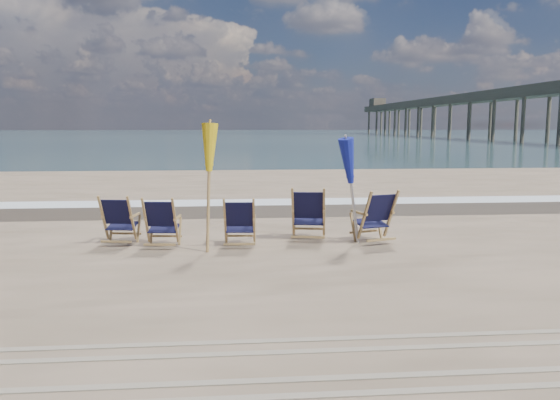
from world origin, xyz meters
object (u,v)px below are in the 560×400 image
(beach_chair_1, at_px, (175,223))
(beach_chair_2, at_px, (254,223))
(umbrella_blue, at_px, (353,165))
(fishing_pier, at_px, (486,109))
(beach_chair_0, at_px, (132,220))
(umbrella_yellow, at_px, (208,155))
(beach_chair_3, at_px, (324,214))
(beach_chair_4, at_px, (391,216))

(beach_chair_1, distance_m, beach_chair_2, 1.45)
(beach_chair_2, relative_size, umbrella_blue, 0.47)
(umbrella_blue, height_order, fishing_pier, fishing_pier)
(beach_chair_0, height_order, umbrella_blue, umbrella_blue)
(beach_chair_1, relative_size, umbrella_yellow, 0.43)
(beach_chair_1, xyz_separation_m, beach_chair_3, (2.83, 0.37, 0.05))
(beach_chair_2, relative_size, fishing_pier, 0.01)
(beach_chair_1, bearing_deg, beach_chair_0, -14.73)
(umbrella_yellow, xyz_separation_m, fishing_pier, (39.29, 71.95, 2.90))
(beach_chair_4, xyz_separation_m, umbrella_blue, (-0.78, -0.05, 0.99))
(beach_chair_3, xyz_separation_m, beach_chair_4, (1.28, -0.21, -0.01))
(beach_chair_0, height_order, beach_chair_2, beach_chair_0)
(beach_chair_1, relative_size, beach_chair_4, 0.92)
(beach_chair_2, relative_size, umbrella_yellow, 0.42)
(umbrella_yellow, bearing_deg, beach_chair_4, 6.89)
(beach_chair_4, relative_size, umbrella_yellow, 0.46)
(beach_chair_0, xyz_separation_m, beach_chair_2, (2.29, -0.39, -0.01))
(beach_chair_4, distance_m, fishing_pier, 80.11)
(beach_chair_1, height_order, beach_chair_4, beach_chair_4)
(umbrella_yellow, height_order, fishing_pier, fishing_pier)
(fishing_pier, bearing_deg, beach_chair_2, -118.20)
(beach_chair_0, relative_size, umbrella_yellow, 0.43)
(umbrella_blue, bearing_deg, beach_chair_0, 177.00)
(beach_chair_3, distance_m, umbrella_blue, 1.13)
(umbrella_yellow, distance_m, umbrella_blue, 2.73)
(beach_chair_0, bearing_deg, beach_chair_2, 178.46)
(umbrella_yellow, bearing_deg, beach_chair_1, 157.39)
(umbrella_blue, bearing_deg, beach_chair_4, 3.74)
(beach_chair_2, bearing_deg, beach_chair_3, -158.84)
(beach_chair_4, bearing_deg, umbrella_blue, -13.56)
(beach_chair_0, distance_m, beach_chair_1, 0.90)
(umbrella_blue, bearing_deg, beach_chair_2, -174.79)
(beach_chair_0, bearing_deg, beach_chair_1, 167.02)
(beach_chair_3, bearing_deg, beach_chair_1, 17.83)
(beach_chair_4, bearing_deg, beach_chair_1, -15.09)
(beach_chair_2, bearing_deg, beach_chair_0, -5.98)
(beach_chair_2, xyz_separation_m, umbrella_blue, (1.88, 0.17, 1.05))
(beach_chair_0, bearing_deg, umbrella_blue, -174.85)
(beach_chair_0, relative_size, umbrella_blue, 0.48)
(beach_chair_4, bearing_deg, umbrella_yellow, -10.40)
(umbrella_yellow, xyz_separation_m, umbrella_blue, (2.70, 0.37, -0.22))
(umbrella_blue, bearing_deg, fishing_pier, 62.92)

